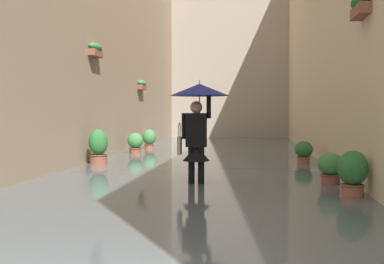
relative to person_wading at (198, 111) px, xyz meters
name	(u,v)px	position (x,y,z in m)	size (l,w,h in m)	color
ground_plane	(209,163)	(0.24, -4.84, -1.48)	(60.00, 60.00, 0.00)	gray
flood_water	(209,161)	(0.24, -4.84, -1.41)	(6.94, 28.81, 0.15)	#515B60
building_facade_far	(230,43)	(0.24, -17.15, 3.78)	(9.74, 1.80, 10.52)	#A89989
person_wading	(198,111)	(0.00, 0.00, 0.00)	(1.09, 1.09, 2.06)	#4C4233
potted_plant_near_left	(304,153)	(-2.33, -3.94, -1.06)	(0.48, 0.48, 0.72)	#9E563D
potted_plant_mid_right	(98,148)	(2.93, -3.03, -0.94)	(0.50, 0.50, 1.04)	brown
potted_plant_far_right	(149,139)	(2.77, -8.28, -1.00)	(0.50, 0.50, 0.85)	#9E563D
potted_plant_far_left	(331,169)	(-2.43, -0.27, -1.06)	(0.47, 0.47, 0.73)	brown
potted_plant_near_right	(135,144)	(2.77, -6.21, -1.03)	(0.50, 0.50, 0.81)	brown
potted_plant_mid_left	(353,174)	(-2.56, 1.00, -0.99)	(0.47, 0.47, 0.87)	#9E563D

